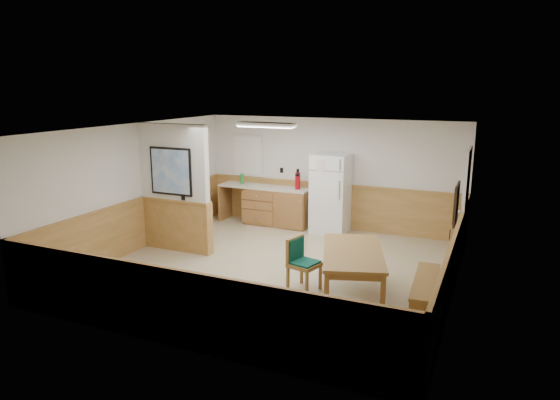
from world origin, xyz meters
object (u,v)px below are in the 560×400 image
at_px(dining_chair, 300,259).
at_px(fire_extinguisher, 298,180).
at_px(dining_table, 353,257).
at_px(dining_bench, 425,287).
at_px(refrigerator, 331,194).
at_px(soap_bottle, 242,179).

bearing_deg(dining_chair, fire_extinguisher, 127.19).
xyz_separation_m(dining_table, dining_bench, (1.09, 0.03, -0.32)).
xyz_separation_m(refrigerator, fire_extinguisher, (-0.80, 0.04, 0.23)).
relative_size(refrigerator, fire_extinguisher, 3.77).
height_order(dining_bench, soap_bottle, soap_bottle).
bearing_deg(dining_chair, dining_table, 15.56).
bearing_deg(soap_bottle, fire_extinguisher, -2.43).
relative_size(dining_table, dining_bench, 1.27).
bearing_deg(dining_table, fire_extinguisher, 106.21).
height_order(dining_bench, fire_extinguisher, fire_extinguisher).
xyz_separation_m(refrigerator, dining_chair, (0.57, -3.25, -0.38)).
xyz_separation_m(dining_table, soap_bottle, (-3.69, 3.34, 0.37)).
distance_m(dining_bench, fire_extinguisher, 4.71).
bearing_deg(soap_bottle, refrigerator, -2.53).
bearing_deg(fire_extinguisher, dining_bench, -20.20).
distance_m(dining_bench, soap_bottle, 5.86).
bearing_deg(dining_chair, refrigerator, 114.53).
height_order(refrigerator, fire_extinguisher, refrigerator).
bearing_deg(soap_bottle, dining_table, -42.16).
distance_m(dining_table, dining_chair, 0.87).
bearing_deg(dining_bench, refrigerator, 124.62).
height_order(dining_table, dining_chair, dining_chair).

